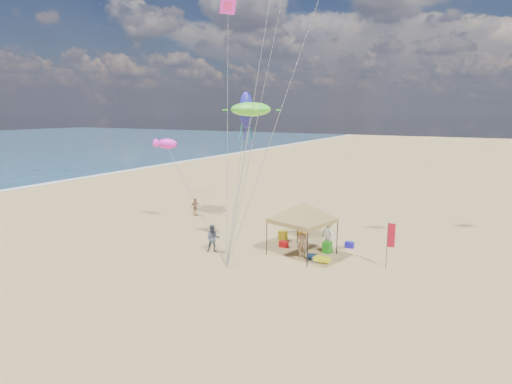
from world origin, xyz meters
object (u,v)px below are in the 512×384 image
feather_flag (390,238)px  person_near_a (302,242)px  beach_cart (322,259)px  person_near_b (213,239)px  cooler_red (284,244)px  canopy_tent (303,204)px  chair_yellow (283,236)px  chair_green (327,247)px  person_near_c (329,234)px  person_far_a (195,207)px  cooler_blue (350,245)px

feather_flag → person_near_a: 5.13m
beach_cart → person_near_b: bearing=-166.7°
cooler_red → person_near_b: 4.64m
canopy_tent → chair_yellow: (-2.25, 2.02, -2.83)m
chair_yellow → chair_green: bearing=-14.7°
chair_green → person_near_a: 1.94m
canopy_tent → person_near_a: bearing=-65.7°
canopy_tent → person_near_c: size_ratio=3.20×
chair_yellow → person_far_a: person_far_a is taller
cooler_blue → canopy_tent: bearing=-128.9°
cooler_blue → person_near_a: person_near_a is taller
cooler_blue → person_near_b: 8.79m
cooler_red → person_near_c: person_near_c is taller
cooler_blue → chair_yellow: bearing=-171.1°
canopy_tent → person_far_a: 12.97m
cooler_red → chair_green: (2.83, 0.33, 0.16)m
chair_green → beach_cart: chair_green is taller
person_near_b → person_near_c: 7.40m
chair_yellow → person_near_a: person_near_a is taller
feather_flag → person_far_a: 17.72m
beach_cart → feather_flag: bearing=11.3°
chair_yellow → beach_cart: size_ratio=0.78×
cooler_blue → chair_yellow: (-4.43, -0.69, 0.16)m
feather_flag → person_near_b: size_ratio=1.54×
canopy_tent → person_far_a: canopy_tent is taller
canopy_tent → cooler_blue: (2.19, 2.71, -2.99)m
chair_yellow → feather_flag: bearing=-15.1°
chair_yellow → person_near_c: bearing=0.3°
canopy_tent → chair_green: size_ratio=8.58×
cooler_red → cooler_blue: size_ratio=1.00×
feather_flag → chair_yellow: feather_flag is taller
cooler_red → person_far_a: size_ratio=0.36×
feather_flag → cooler_blue: (-3.04, 2.71, -1.63)m
chair_yellow → person_near_c: 3.29m
canopy_tent → chair_green: (1.24, 1.10, -2.83)m
canopy_tent → beach_cart: size_ratio=6.67×
person_far_a → canopy_tent: bearing=-97.9°
beach_cart → person_far_a: 14.50m
cooler_blue → beach_cart: (-0.59, -3.44, 0.01)m
chair_yellow → person_near_c: person_near_c is taller
person_far_a → cooler_red: bearing=-97.4°
beach_cart → person_near_c: (-0.60, 2.76, 0.74)m
cooler_blue → chair_green: chair_green is taller
feather_flag → person_far_a: (-17.01, 4.86, -1.07)m
cooler_red → chair_yellow: (-0.65, 1.25, 0.16)m
chair_green → person_far_a: bearing=163.9°
cooler_red → person_near_c: size_ratio=0.29×
chair_green → person_near_b: person_near_b is taller
person_near_a → person_far_a: bearing=-40.2°
chair_green → person_near_c: size_ratio=0.37×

